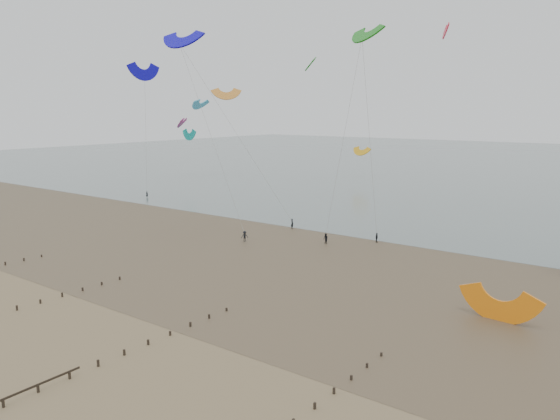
# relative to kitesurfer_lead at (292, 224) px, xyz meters

# --- Properties ---
(ground) EXTENTS (500.00, 500.00, 0.00)m
(ground) POSITION_rel_kitesurfer_lead_xyz_m (13.93, -49.20, -0.91)
(ground) COLOR brown
(ground) RESTS_ON ground
(sea_and_shore) EXTENTS (500.00, 665.00, 0.03)m
(sea_and_shore) POSITION_rel_kitesurfer_lead_xyz_m (9.86, -14.80, -0.90)
(sea_and_shore) COLOR #475654
(sea_and_shore) RESTS_ON ground
(kitesurfer_lead) EXTENTS (0.80, 0.74, 1.83)m
(kitesurfer_lead) POSITION_rel_kitesurfer_lead_xyz_m (0.00, 0.00, 0.00)
(kitesurfer_lead) COLOR black
(kitesurfer_lead) RESTS_ON ground
(kitesurfers) EXTENTS (141.25, 25.14, 1.83)m
(kitesurfers) POSITION_rel_kitesurfer_lead_xyz_m (40.16, -1.67, -0.07)
(kitesurfers) COLOR black
(kitesurfers) RESTS_ON ground
(grounded_kite) EXTENTS (7.48, 6.08, 3.87)m
(grounded_kite) POSITION_rel_kitesurfer_lead_xyz_m (41.76, -22.76, -0.91)
(grounded_kite) COLOR orange
(grounded_kite) RESTS_ON ground
(kites_airborne) EXTENTS (237.94, 120.22, 41.69)m
(kites_airborne) POSITION_rel_kitesurfer_lead_xyz_m (-2.82, 44.07, 22.42)
(kites_airborne) COLOR orange
(kites_airborne) RESTS_ON ground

